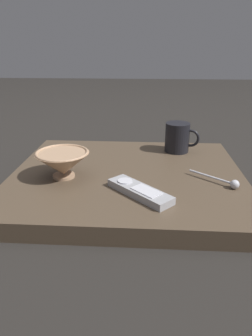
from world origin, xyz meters
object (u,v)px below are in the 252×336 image
Objects in this scene: coffee_mug at (178,137)px; cereal_bowl at (63,163)px; tv_remote_near at (139,191)px; teaspoon at (228,182)px.

cereal_bowl is at bearing 35.79° from coffee_mug.
tv_remote_near is at bearing 70.21° from coffee_mug.
coffee_mug reaches higher than tv_remote_near.
teaspoon is at bearing -165.02° from tv_remote_near.
cereal_bowl is 0.42m from coffee_mug.
cereal_bowl reaches higher than tv_remote_near.
cereal_bowl is 1.29× the size of coffee_mug.
tv_remote_near is at bearing 14.98° from teaspoon.
tv_remote_near is at bearing 155.88° from cereal_bowl.
coffee_mug is at bearing -109.79° from tv_remote_near.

